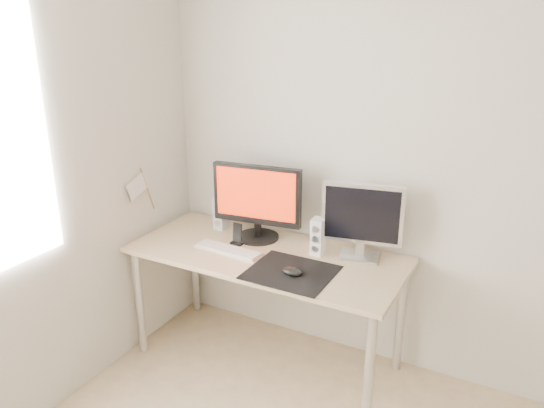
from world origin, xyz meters
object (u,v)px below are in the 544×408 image
(second_monitor, at_px, (362,218))
(keyboard, at_px, (228,250))
(mouse, at_px, (292,272))
(phone_dock, at_px, (238,238))
(speaker_left, at_px, (220,212))
(main_monitor, at_px, (257,200))
(speaker_right, at_px, (318,237))
(desk, at_px, (266,265))

(second_monitor, distance_m, keyboard, 0.80)
(mouse, height_order, phone_dock, phone_dock)
(phone_dock, bearing_deg, speaker_left, 144.66)
(mouse, bearing_deg, phone_dock, 155.08)
(second_monitor, bearing_deg, phone_dock, -167.00)
(main_monitor, bearing_deg, speaker_left, 172.88)
(second_monitor, xyz_separation_m, phone_dock, (-0.71, -0.16, -0.20))
(speaker_right, bearing_deg, phone_dock, -168.87)
(mouse, bearing_deg, speaker_right, 88.08)
(desk, height_order, speaker_right, speaker_right)
(mouse, relative_size, desk, 0.07)
(speaker_right, relative_size, keyboard, 0.51)
(desk, bearing_deg, main_monitor, 133.74)
(phone_dock, bearing_deg, mouse, -24.92)
(desk, height_order, main_monitor, main_monitor)
(main_monitor, xyz_separation_m, phone_dock, (-0.07, -0.12, -0.21))
(second_monitor, bearing_deg, keyboard, -158.47)
(speaker_right, xyz_separation_m, keyboard, (-0.48, -0.21, -0.10))
(second_monitor, height_order, speaker_right, second_monitor)
(desk, distance_m, main_monitor, 0.39)
(main_monitor, height_order, keyboard, main_monitor)
(speaker_left, bearing_deg, second_monitor, 0.25)
(speaker_right, height_order, phone_dock, speaker_right)
(main_monitor, bearing_deg, speaker_right, -3.99)
(speaker_right, relative_size, phone_dock, 1.67)
(second_monitor, relative_size, speaker_left, 2.07)
(mouse, relative_size, second_monitor, 0.26)
(mouse, distance_m, desk, 0.34)
(second_monitor, relative_size, phone_dock, 3.45)
(phone_dock, bearing_deg, speaker_right, 11.13)
(main_monitor, relative_size, keyboard, 1.30)
(phone_dock, bearing_deg, desk, -7.72)
(speaker_right, xyz_separation_m, phone_dock, (-0.48, -0.09, -0.07))
(speaker_right, distance_m, phone_dock, 0.50)
(second_monitor, bearing_deg, main_monitor, -176.40)
(desk, xyz_separation_m, second_monitor, (0.50, 0.19, 0.32))
(desk, relative_size, keyboard, 3.77)
(desk, bearing_deg, keyboard, -157.48)
(desk, bearing_deg, phone_dock, 172.28)
(keyboard, bearing_deg, second_monitor, 21.53)
(desk, relative_size, main_monitor, 2.90)
(desk, relative_size, speaker_right, 7.37)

